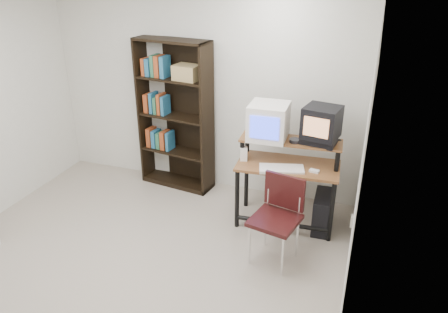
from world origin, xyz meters
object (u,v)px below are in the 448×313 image
(crt_monitor, at_px, (268,121))
(crt_tv, at_px, (322,122))
(bookshelf, at_px, (176,114))
(pc_tower, at_px, (323,212))
(computer_desk, at_px, (288,168))
(school_chair, at_px, (278,211))

(crt_monitor, bearing_deg, crt_tv, -0.18)
(bookshelf, bearing_deg, crt_tv, -3.49)
(crt_tv, xyz_separation_m, pc_tower, (0.12, -0.11, -1.01))
(computer_desk, distance_m, school_chair, 0.69)
(crt_monitor, relative_size, bookshelf, 0.23)
(pc_tower, height_order, bookshelf, bookshelf)
(crt_tv, height_order, pc_tower, crt_tv)
(crt_monitor, distance_m, pc_tower, 1.18)
(computer_desk, distance_m, pc_tower, 0.63)
(school_chair, bearing_deg, bookshelf, 156.91)
(computer_desk, distance_m, bookshelf, 1.65)
(school_chair, xyz_separation_m, bookshelf, (-1.60, 1.14, 0.44))
(pc_tower, distance_m, bookshelf, 2.17)
(crt_monitor, distance_m, school_chair, 1.03)
(computer_desk, relative_size, bookshelf, 0.59)
(pc_tower, bearing_deg, crt_tv, 136.11)
(pc_tower, xyz_separation_m, bookshelf, (-1.98, 0.48, 0.77))
(crt_tv, bearing_deg, crt_monitor, -167.36)
(computer_desk, xyz_separation_m, crt_monitor, (-0.26, 0.08, 0.49))
(crt_tv, bearing_deg, bookshelf, 179.62)
(crt_tv, distance_m, bookshelf, 1.91)
(computer_desk, relative_size, school_chair, 1.30)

